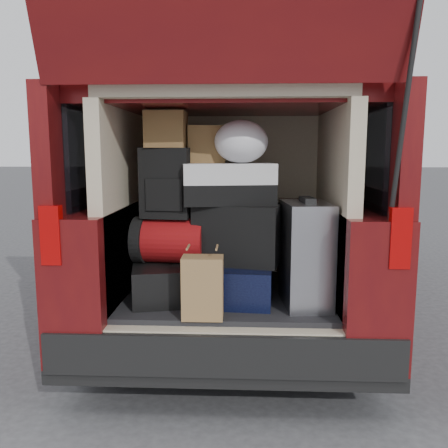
{
  "coord_description": "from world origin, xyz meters",
  "views": [
    {
      "loc": [
        0.11,
        -2.63,
        1.44
      ],
      "look_at": [
        -0.02,
        0.2,
        1.0
      ],
      "focal_mm": 38.0,
      "sensor_mm": 36.0,
      "label": 1
    }
  ],
  "objects_px": {
    "red_duffel": "(170,240)",
    "kraft_bag": "(203,287)",
    "navy_hardshell": "(238,281)",
    "backpack": "(167,183)",
    "silver_roller": "(306,254)",
    "black_soft_case": "(238,234)",
    "black_hardshell": "(166,279)",
    "twotone_duffel": "(228,184)"
  },
  "relations": [
    {
      "from": "black_hardshell",
      "to": "red_duffel",
      "type": "distance_m",
      "value": 0.25
    },
    {
      "from": "red_duffel",
      "to": "kraft_bag",
      "type": "bearing_deg",
      "value": -51.85
    },
    {
      "from": "black_hardshell",
      "to": "backpack",
      "type": "bearing_deg",
      "value": 8.95
    },
    {
      "from": "red_duffel",
      "to": "twotone_duffel",
      "type": "relative_size",
      "value": 0.78
    },
    {
      "from": "black_hardshell",
      "to": "navy_hardshell",
      "type": "bearing_deg",
      "value": -14.97
    },
    {
      "from": "black_hardshell",
      "to": "silver_roller",
      "type": "relative_size",
      "value": 0.9
    },
    {
      "from": "kraft_bag",
      "to": "black_soft_case",
      "type": "bearing_deg",
      "value": 62.94
    },
    {
      "from": "navy_hardshell",
      "to": "backpack",
      "type": "height_order",
      "value": "backpack"
    },
    {
      "from": "twotone_duffel",
      "to": "navy_hardshell",
      "type": "bearing_deg",
      "value": -43.84
    },
    {
      "from": "black_hardshell",
      "to": "black_soft_case",
      "type": "xyz_separation_m",
      "value": [
        0.44,
        0.0,
        0.29
      ]
    },
    {
      "from": "black_hardshell",
      "to": "silver_roller",
      "type": "distance_m",
      "value": 0.86
    },
    {
      "from": "backpack",
      "to": "kraft_bag",
      "type": "bearing_deg",
      "value": -49.74
    },
    {
      "from": "black_hardshell",
      "to": "red_duffel",
      "type": "xyz_separation_m",
      "value": [
        0.03,
        0.01,
        0.25
      ]
    },
    {
      "from": "black_hardshell",
      "to": "kraft_bag",
      "type": "distance_m",
      "value": 0.45
    },
    {
      "from": "silver_roller",
      "to": "black_soft_case",
      "type": "xyz_separation_m",
      "value": [
        -0.39,
        0.12,
        0.1
      ]
    },
    {
      "from": "navy_hardshell",
      "to": "black_soft_case",
      "type": "height_order",
      "value": "black_soft_case"
    },
    {
      "from": "backpack",
      "to": "black_hardshell",
      "type": "bearing_deg",
      "value": -152.69
    },
    {
      "from": "navy_hardshell",
      "to": "twotone_duffel",
      "type": "xyz_separation_m",
      "value": [
        -0.06,
        0.04,
        0.59
      ]
    },
    {
      "from": "black_hardshell",
      "to": "backpack",
      "type": "height_order",
      "value": "backpack"
    },
    {
      "from": "red_duffel",
      "to": "silver_roller",
      "type": "bearing_deg",
      "value": -2.2
    },
    {
      "from": "red_duffel",
      "to": "black_soft_case",
      "type": "relative_size",
      "value": 0.85
    },
    {
      "from": "silver_roller",
      "to": "red_duffel",
      "type": "xyz_separation_m",
      "value": [
        -0.8,
        0.12,
        0.05
      ]
    },
    {
      "from": "kraft_bag",
      "to": "black_hardshell",
      "type": "bearing_deg",
      "value": 124.87
    },
    {
      "from": "silver_roller",
      "to": "black_soft_case",
      "type": "bearing_deg",
      "value": 158.41
    },
    {
      "from": "red_duffel",
      "to": "twotone_duffel",
      "type": "xyz_separation_m",
      "value": [
        0.35,
        0.01,
        0.34
      ]
    },
    {
      "from": "silver_roller",
      "to": "black_soft_case",
      "type": "relative_size",
      "value": 1.21
    },
    {
      "from": "red_duffel",
      "to": "twotone_duffel",
      "type": "height_order",
      "value": "twotone_duffel"
    },
    {
      "from": "black_soft_case",
      "to": "twotone_duffel",
      "type": "relative_size",
      "value": 0.92
    },
    {
      "from": "kraft_bag",
      "to": "red_duffel",
      "type": "xyz_separation_m",
      "value": [
        -0.23,
        0.37,
        0.19
      ]
    },
    {
      "from": "silver_roller",
      "to": "red_duffel",
      "type": "bearing_deg",
      "value": 166.26
    },
    {
      "from": "twotone_duffel",
      "to": "silver_roller",
      "type": "bearing_deg",
      "value": -25.96
    },
    {
      "from": "backpack",
      "to": "navy_hardshell",
      "type": "bearing_deg",
      "value": 2.55
    },
    {
      "from": "kraft_bag",
      "to": "black_soft_case",
      "type": "height_order",
      "value": "black_soft_case"
    },
    {
      "from": "navy_hardshell",
      "to": "red_duffel",
      "type": "bearing_deg",
      "value": -179.62
    },
    {
      "from": "black_hardshell",
      "to": "kraft_bag",
      "type": "relative_size",
      "value": 1.61
    },
    {
      "from": "navy_hardshell",
      "to": "silver_roller",
      "type": "xyz_separation_m",
      "value": [
        0.39,
        -0.09,
        0.19
      ]
    },
    {
      "from": "navy_hardshell",
      "to": "red_duffel",
      "type": "xyz_separation_m",
      "value": [
        -0.41,
        0.03,
        0.24
      ]
    },
    {
      "from": "black_soft_case",
      "to": "backpack",
      "type": "bearing_deg",
      "value": -168.47
    },
    {
      "from": "kraft_bag",
      "to": "backpack",
      "type": "bearing_deg",
      "value": 122.93
    },
    {
      "from": "kraft_bag",
      "to": "red_duffel",
      "type": "relative_size",
      "value": 0.8
    },
    {
      "from": "twotone_duffel",
      "to": "red_duffel",
      "type": "bearing_deg",
      "value": 171.75
    },
    {
      "from": "black_hardshell",
      "to": "backpack",
      "type": "xyz_separation_m",
      "value": [
        0.01,
        0.01,
        0.59
      ]
    }
  ]
}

